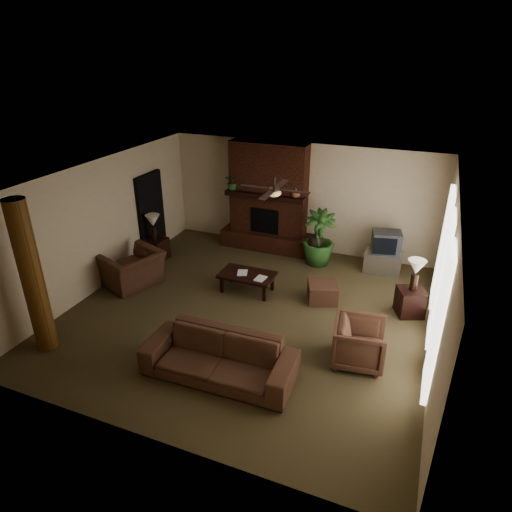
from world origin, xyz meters
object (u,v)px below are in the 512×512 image
at_px(floor_plant, 318,249).
at_px(side_table_right, 410,302).
at_px(armchair_right, 360,341).
at_px(ottoman, 322,292).
at_px(coffee_table, 247,276).
at_px(side_table_left, 156,249).
at_px(floor_vase, 315,247).
at_px(lamp_right, 416,269).
at_px(lamp_left, 153,222).
at_px(log_column, 32,278).
at_px(tv_stand, 383,262).
at_px(armchair_left, 132,263).

distance_m(floor_plant, side_table_right, 2.81).
bearing_deg(armchair_right, ottoman, 23.32).
height_order(coffee_table, side_table_left, side_table_left).
xyz_separation_m(armchair_right, floor_vase, (-1.71, 3.52, -0.00)).
xyz_separation_m(side_table_right, lamp_right, (0.01, 0.03, 0.73)).
distance_m(coffee_table, lamp_right, 3.49).
distance_m(armchair_right, side_table_left, 5.93).
xyz_separation_m(coffee_table, floor_vase, (1.01, 1.96, 0.06)).
xyz_separation_m(floor_vase, side_table_left, (-3.79, -1.31, -0.16)).
xyz_separation_m(side_table_left, side_table_right, (6.19, -0.29, 0.00)).
bearing_deg(lamp_left, log_column, -87.01).
bearing_deg(floor_plant, floor_vase, 160.09).
distance_m(coffee_table, floor_vase, 2.21).
bearing_deg(tv_stand, coffee_table, -143.03).
relative_size(armchair_right, floor_vase, 1.13).
height_order(armchair_left, lamp_left, lamp_left).
height_order(armchair_right, lamp_left, lamp_left).
height_order(armchair_left, side_table_right, armchair_left).
xyz_separation_m(armchair_left, armchair_right, (5.24, -0.88, -0.09)).
xyz_separation_m(coffee_table, floor_plant, (1.08, 1.94, 0.01)).
bearing_deg(floor_plant, lamp_left, -161.38).
bearing_deg(side_table_left, floor_vase, 19.03).
height_order(tv_stand, side_table_left, side_table_left).
relative_size(ottoman, lamp_right, 0.92).
bearing_deg(armchair_left, lamp_right, 120.33).
relative_size(tv_stand, side_table_right, 1.55).
xyz_separation_m(log_column, floor_plant, (3.67, 5.13, -1.02)).
bearing_deg(armchair_right, lamp_right, -27.42).
height_order(ottoman, side_table_right, side_table_right).
relative_size(side_table_left, side_table_right, 1.00).
bearing_deg(side_table_right, ottoman, -175.46).
relative_size(floor_plant, lamp_left, 2.12).
bearing_deg(side_table_left, ottoman, -5.52).
xyz_separation_m(coffee_table, ottoman, (1.64, 0.23, -0.17)).
relative_size(side_table_right, lamp_right, 0.85).
bearing_deg(tv_stand, armchair_right, -89.95).
height_order(tv_stand, floor_plant, floor_plant).
height_order(coffee_table, ottoman, coffee_table).
xyz_separation_m(armchair_right, side_table_right, (0.69, 1.93, -0.16)).
height_order(coffee_table, lamp_left, lamp_left).
bearing_deg(ottoman, side_table_left, 174.48).
bearing_deg(side_table_left, floor_plant, 18.32).
height_order(tv_stand, floor_vase, floor_vase).
height_order(armchair_right, tv_stand, armchair_right).
height_order(armchair_right, floor_plant, armchair_right).
relative_size(tv_stand, lamp_right, 1.31).
xyz_separation_m(tv_stand, lamp_right, (0.77, -1.68, 0.75)).
height_order(tv_stand, side_table_right, side_table_right).
bearing_deg(side_table_right, log_column, -149.23).
bearing_deg(armchair_right, coffee_table, 52.41).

